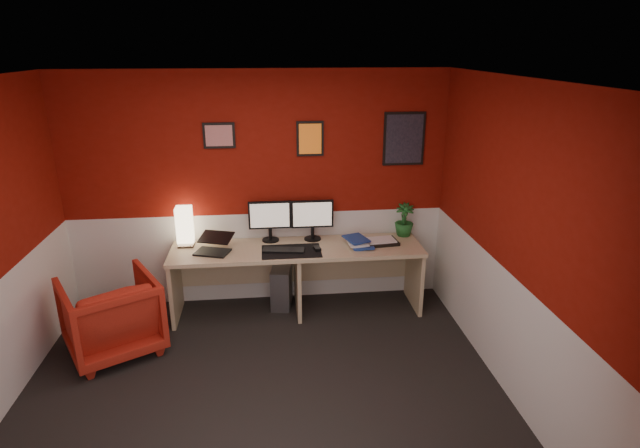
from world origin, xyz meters
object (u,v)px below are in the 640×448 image
(shoji_lamp, at_px, (185,228))
(pc_tower, at_px, (282,285))
(desk, at_px, (298,279))
(armchair, at_px, (111,315))
(potted_plant, at_px, (404,220))
(monitor_right, at_px, (312,214))
(zen_tray, at_px, (381,242))
(monitor_left, at_px, (270,215))
(laptop, at_px, (212,243))

(shoji_lamp, relative_size, pc_tower, 0.89)
(pc_tower, bearing_deg, desk, -38.21)
(armchair, bearing_deg, potted_plant, 166.27)
(monitor_right, bearing_deg, armchair, -157.71)
(shoji_lamp, height_order, zen_tray, shoji_lamp)
(shoji_lamp, xyz_separation_m, monitor_right, (1.33, 0.04, 0.09))
(monitor_left, bearing_deg, monitor_right, -1.53)
(shoji_lamp, distance_m, zen_tray, 2.05)
(monitor_right, bearing_deg, desk, -130.08)
(desk, relative_size, monitor_right, 4.48)
(monitor_right, height_order, pc_tower, monitor_right)
(potted_plant, relative_size, pc_tower, 0.80)
(desk, relative_size, zen_tray, 7.43)
(desk, xyz_separation_m, armchair, (-1.76, -0.58, 0.00))
(potted_plant, xyz_separation_m, pc_tower, (-1.35, -0.06, -0.69))
(pc_tower, relative_size, armchair, 0.56)
(shoji_lamp, bearing_deg, pc_tower, -0.28)
(shoji_lamp, xyz_separation_m, zen_tray, (2.04, -0.15, -0.18))
(monitor_left, distance_m, pc_tower, 0.80)
(zen_tray, relative_size, armchair, 0.43)
(potted_plant, xyz_separation_m, armchair, (-2.95, -0.81, -0.54))
(desk, height_order, potted_plant, potted_plant)
(desk, distance_m, monitor_left, 0.74)
(shoji_lamp, xyz_separation_m, armchair, (-0.61, -0.76, -0.56))
(shoji_lamp, distance_m, potted_plant, 2.34)
(desk, relative_size, armchair, 3.23)
(laptop, relative_size, pc_tower, 0.73)
(zen_tray, height_order, pc_tower, zen_tray)
(monitor_right, height_order, potted_plant, monitor_right)
(desk, distance_m, shoji_lamp, 1.29)
(laptop, relative_size, armchair, 0.41)
(armchair, bearing_deg, laptop, -178.90)
(shoji_lamp, relative_size, potted_plant, 1.11)
(monitor_left, relative_size, pc_tower, 1.29)
(shoji_lamp, distance_m, armchair, 1.12)
(monitor_right, relative_size, zen_tray, 1.66)
(pc_tower, bearing_deg, armchair, -146.10)
(monitor_right, height_order, armchair, monitor_right)
(laptop, bearing_deg, shoji_lamp, 159.28)
(monitor_left, relative_size, potted_plant, 1.61)
(shoji_lamp, xyz_separation_m, pc_tower, (0.99, -0.00, -0.70))
(shoji_lamp, xyz_separation_m, laptop, (0.29, -0.24, -0.09))
(pc_tower, bearing_deg, shoji_lamp, -171.72)
(desk, distance_m, zen_tray, 0.96)
(laptop, bearing_deg, desk, 22.43)
(monitor_right, distance_m, armchair, 2.19)
(monitor_left, height_order, pc_tower, monitor_left)
(laptop, xyz_separation_m, zen_tray, (1.75, 0.08, -0.09))
(shoji_lamp, height_order, laptop, shoji_lamp)
(zen_tray, xyz_separation_m, armchair, (-2.64, -0.61, -0.38))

